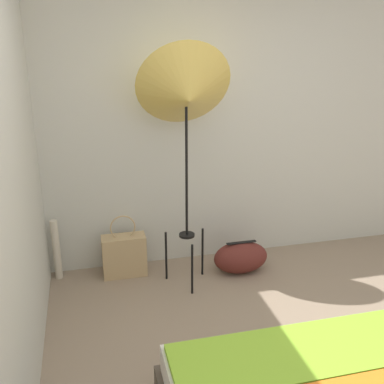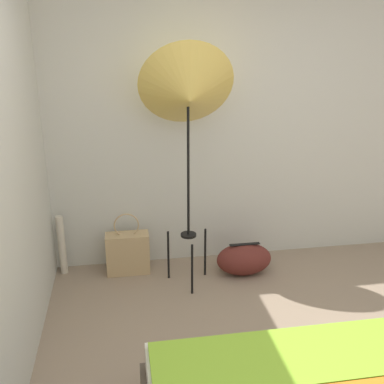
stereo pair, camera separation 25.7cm
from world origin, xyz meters
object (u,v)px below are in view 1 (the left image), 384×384
at_px(photo_umbrella, 186,94).
at_px(tote_bag, 124,255).
at_px(duffel_bag, 241,257).
at_px(paper_roll, 56,250).

distance_m(photo_umbrella, tote_bag, 1.57).
bearing_deg(tote_bag, photo_umbrella, -26.69).
bearing_deg(tote_bag, duffel_bag, -10.90).
xyz_separation_m(photo_umbrella, duffel_bag, (0.52, 0.06, -1.51)).
bearing_deg(paper_roll, duffel_bag, -9.91).
xyz_separation_m(tote_bag, paper_roll, (-0.59, 0.08, 0.08)).
height_order(photo_umbrella, paper_roll, photo_umbrella).
bearing_deg(duffel_bag, paper_roll, 170.09).
bearing_deg(photo_umbrella, duffel_bag, 6.69).
height_order(duffel_bag, paper_roll, paper_roll).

